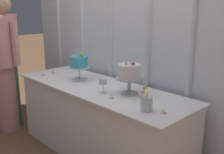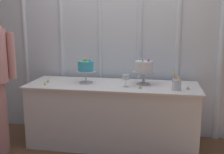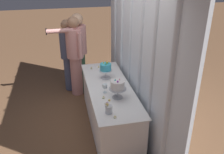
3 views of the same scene
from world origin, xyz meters
name	(u,v)px [view 1 (image 1 of 3)]	position (x,y,z in m)	size (l,w,h in m)	color
draped_curtain	(131,14)	(0.04, 0.53, 1.50)	(3.57, 0.17, 2.85)	silver
cake_table	(100,121)	(0.00, 0.10, 0.39)	(2.08, 0.70, 0.78)	white
cake_display_nearleft	(79,63)	(-0.33, 0.11, 0.97)	(0.24, 0.24, 0.31)	silver
cake_display_nearright	(129,73)	(0.37, 0.15, 0.98)	(0.26, 0.26, 0.32)	#B2B2B7
wine_glass	(103,82)	(0.18, -0.01, 0.89)	(0.08, 0.08, 0.14)	silver
flower_vase	(146,102)	(0.75, -0.07, 0.85)	(0.10, 0.11, 0.20)	silver
tealight_far_left	(53,73)	(-0.81, 0.06, 0.79)	(0.04, 0.04, 0.04)	beige
tealight_near_left	(44,75)	(-0.79, -0.08, 0.79)	(0.04, 0.04, 0.04)	beige
tealight_near_right	(111,97)	(0.35, -0.06, 0.79)	(0.05, 0.05, 0.04)	beige
tealight_far_right	(164,112)	(0.88, -0.01, 0.79)	(0.04, 0.04, 0.03)	beige
guest_man_pink_jacket	(3,60)	(-1.30, -0.34, 0.93)	(0.48, 0.46, 1.69)	#D6938E
guest_girl_blue_dress	(6,56)	(-1.39, -0.26, 0.96)	(0.46, 0.84, 1.72)	#3D6B4C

